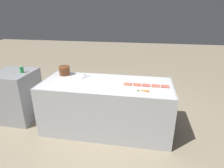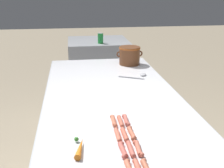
{
  "view_description": "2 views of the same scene",
  "coord_description": "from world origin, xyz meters",
  "px_view_note": "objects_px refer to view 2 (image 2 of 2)",
  "views": [
    {
      "loc": [
        -2.98,
        -0.63,
        2.1
      ],
      "look_at": [
        -0.07,
        -0.12,
        0.93
      ],
      "focal_mm": 30.24,
      "sensor_mm": 36.0,
      "label": 1
    },
    {
      "loc": [
        -0.27,
        -1.86,
        1.66
      ],
      "look_at": [
        0.01,
        0.14,
        0.97
      ],
      "focal_mm": 46.84,
      "sensor_mm": 36.0,
      "label": 2
    }
  ],
  "objects_px": {
    "hot_dog_13": "(132,133)",
    "soda_can": "(100,38)",
    "hot_dog_3": "(118,135)",
    "hot_dog_12": "(138,148)",
    "hot_dog_9": "(120,121)",
    "hot_dog_14": "(126,120)",
    "back_cabinet": "(99,77)",
    "hot_dog_8": "(124,134)",
    "hot_dog_11": "(147,168)",
    "serving_spoon": "(139,75)",
    "carrot": "(80,147)",
    "hot_dog_7": "(131,149)",
    "hot_dog_4": "(114,121)",
    "hot_dog_2": "(123,150)",
    "bean_pot": "(130,55)"
  },
  "relations": [
    {
      "from": "hot_dog_11",
      "to": "hot_dog_8",
      "type": "bearing_deg",
      "value": 97.39
    },
    {
      "from": "hot_dog_13",
      "to": "back_cabinet",
      "type": "bearing_deg",
      "value": 88.82
    },
    {
      "from": "hot_dog_4",
      "to": "hot_dog_12",
      "type": "distance_m",
      "value": 0.32
    },
    {
      "from": "hot_dog_14",
      "to": "hot_dog_12",
      "type": "bearing_deg",
      "value": -89.78
    },
    {
      "from": "hot_dog_8",
      "to": "hot_dog_12",
      "type": "distance_m",
      "value": 0.15
    },
    {
      "from": "soda_can",
      "to": "bean_pot",
      "type": "bearing_deg",
      "value": -74.83
    },
    {
      "from": "back_cabinet",
      "to": "hot_dog_4",
      "type": "distance_m",
      "value": 2.27
    },
    {
      "from": "hot_dog_11",
      "to": "serving_spoon",
      "type": "xyz_separation_m",
      "value": [
        0.27,
        1.31,
        -0.0
      ]
    },
    {
      "from": "hot_dog_4",
      "to": "bean_pot",
      "type": "bearing_deg",
      "value": 74.81
    },
    {
      "from": "hot_dog_13",
      "to": "hot_dog_14",
      "type": "bearing_deg",
      "value": 90.01
    },
    {
      "from": "serving_spoon",
      "to": "soda_can",
      "type": "xyz_separation_m",
      "value": [
        -0.21,
        1.17,
        0.12
      ]
    },
    {
      "from": "hot_dog_3",
      "to": "hot_dog_4",
      "type": "height_order",
      "value": "same"
    },
    {
      "from": "hot_dog_11",
      "to": "hot_dog_3",
      "type": "bearing_deg",
      "value": 103.82
    },
    {
      "from": "hot_dog_7",
      "to": "soda_can",
      "type": "bearing_deg",
      "value": 87.61
    },
    {
      "from": "hot_dog_2",
      "to": "hot_dog_7",
      "type": "xyz_separation_m",
      "value": [
        0.04,
        0.0,
        0.0
      ]
    },
    {
      "from": "hot_dog_3",
      "to": "hot_dog_12",
      "type": "bearing_deg",
      "value": -62.5
    },
    {
      "from": "back_cabinet",
      "to": "serving_spoon",
      "type": "distance_m",
      "value": 1.46
    },
    {
      "from": "hot_dog_2",
      "to": "back_cabinet",
      "type": "bearing_deg",
      "value": 87.22
    },
    {
      "from": "hot_dog_7",
      "to": "serving_spoon",
      "type": "relative_size",
      "value": 0.53
    },
    {
      "from": "hot_dog_4",
      "to": "bean_pot",
      "type": "xyz_separation_m",
      "value": [
        0.34,
        1.25,
        0.09
      ]
    },
    {
      "from": "hot_dog_3",
      "to": "hot_dog_12",
      "type": "xyz_separation_m",
      "value": [
        0.08,
        -0.15,
        0.0
      ]
    },
    {
      "from": "hot_dog_2",
      "to": "hot_dog_8",
      "type": "distance_m",
      "value": 0.15
    },
    {
      "from": "hot_dog_9",
      "to": "hot_dog_13",
      "type": "height_order",
      "value": "same"
    },
    {
      "from": "hot_dog_7",
      "to": "hot_dog_12",
      "type": "height_order",
      "value": "same"
    },
    {
      "from": "hot_dog_4",
      "to": "hot_dog_14",
      "type": "xyz_separation_m",
      "value": [
        0.07,
        -0.0,
        0.0
      ]
    },
    {
      "from": "hot_dog_3",
      "to": "carrot",
      "type": "relative_size",
      "value": 0.75
    },
    {
      "from": "hot_dog_11",
      "to": "hot_dog_13",
      "type": "distance_m",
      "value": 0.31
    },
    {
      "from": "serving_spoon",
      "to": "hot_dog_11",
      "type": "bearing_deg",
      "value": -101.69
    },
    {
      "from": "bean_pot",
      "to": "carrot",
      "type": "xyz_separation_m",
      "value": [
        -0.54,
        -1.52,
        -0.08
      ]
    },
    {
      "from": "hot_dog_12",
      "to": "bean_pot",
      "type": "relative_size",
      "value": 0.52
    },
    {
      "from": "hot_dog_4",
      "to": "carrot",
      "type": "relative_size",
      "value": 0.75
    },
    {
      "from": "serving_spoon",
      "to": "carrot",
      "type": "xyz_separation_m",
      "value": [
        -0.55,
        -1.11,
        0.01
      ]
    },
    {
      "from": "hot_dog_3",
      "to": "soda_can",
      "type": "distance_m",
      "value": 2.18
    },
    {
      "from": "hot_dog_7",
      "to": "hot_dog_9",
      "type": "bearing_deg",
      "value": 89.73
    },
    {
      "from": "hot_dog_13",
      "to": "soda_can",
      "type": "bearing_deg",
      "value": 88.39
    },
    {
      "from": "hot_dog_11",
      "to": "soda_can",
      "type": "xyz_separation_m",
      "value": [
        0.06,
        2.48,
        0.12
      ]
    },
    {
      "from": "serving_spoon",
      "to": "carrot",
      "type": "height_order",
      "value": "carrot"
    },
    {
      "from": "back_cabinet",
      "to": "hot_dog_8",
      "type": "distance_m",
      "value": 2.42
    },
    {
      "from": "bean_pot",
      "to": "soda_can",
      "type": "relative_size",
      "value": 2.08
    },
    {
      "from": "carrot",
      "to": "back_cabinet",
      "type": "bearing_deg",
      "value": 82.63
    },
    {
      "from": "hot_dog_3",
      "to": "hot_dog_4",
      "type": "xyz_separation_m",
      "value": [
        0.0,
        0.16,
        0.0
      ]
    },
    {
      "from": "hot_dog_3",
      "to": "hot_dog_9",
      "type": "xyz_separation_m",
      "value": [
        0.04,
        0.15,
        0.0
      ]
    },
    {
      "from": "hot_dog_13",
      "to": "soda_can",
      "type": "relative_size",
      "value": 1.09
    },
    {
      "from": "hot_dog_2",
      "to": "hot_dog_9",
      "type": "distance_m",
      "value": 0.3
    },
    {
      "from": "soda_can",
      "to": "hot_dog_7",
      "type": "bearing_deg",
      "value": -92.39
    },
    {
      "from": "soda_can",
      "to": "hot_dog_12",
      "type": "bearing_deg",
      "value": -91.47
    },
    {
      "from": "hot_dog_3",
      "to": "hot_dog_9",
      "type": "bearing_deg",
      "value": 75.22
    },
    {
      "from": "back_cabinet",
      "to": "soda_can",
      "type": "height_order",
      "value": "soda_can"
    },
    {
      "from": "hot_dog_7",
      "to": "hot_dog_13",
      "type": "height_order",
      "value": "same"
    },
    {
      "from": "hot_dog_7",
      "to": "hot_dog_8",
      "type": "relative_size",
      "value": 1.0
    }
  ]
}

